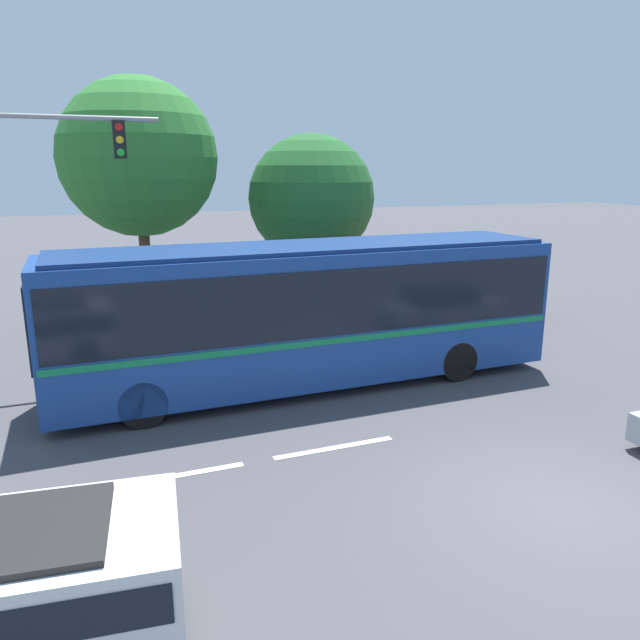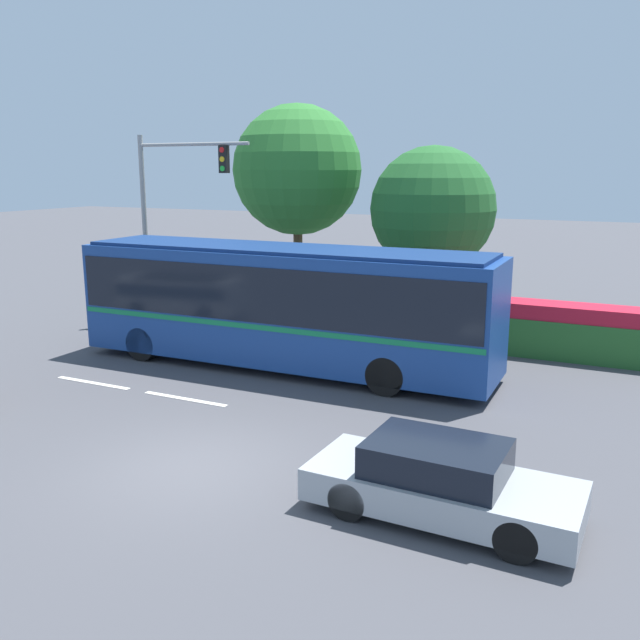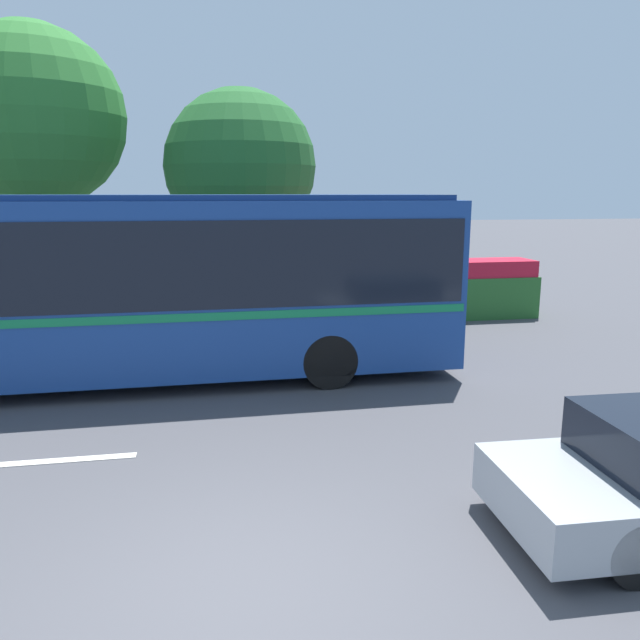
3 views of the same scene
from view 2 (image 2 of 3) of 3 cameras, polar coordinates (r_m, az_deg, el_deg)
ground_plane at (r=13.46m, az=-10.59°, el=-11.95°), size 140.00×140.00×0.00m
city_bus at (r=19.12m, az=-3.17°, el=1.71°), size 12.11×2.75×3.43m
sedan_foreground at (r=11.46m, az=10.02°, el=-13.16°), size 4.40×1.88×1.26m
traffic_light_pole at (r=24.89m, az=-12.65°, el=9.49°), size 4.53×0.24×6.69m
flowering_hedge at (r=21.66m, az=18.30°, el=-0.76°), size 7.94×1.22×1.61m
street_tree_left at (r=26.32m, az=-1.89°, el=12.37°), size 4.86×4.86×7.92m
street_tree_centre at (r=23.68m, az=9.37°, el=9.08°), size 4.24×4.24×6.31m
lane_stripe_near at (r=19.05m, az=-18.41°, el=-5.00°), size 2.40×0.16×0.01m
lane_stripe_mid at (r=17.19m, az=-11.19°, el=-6.47°), size 2.40×0.16×0.01m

